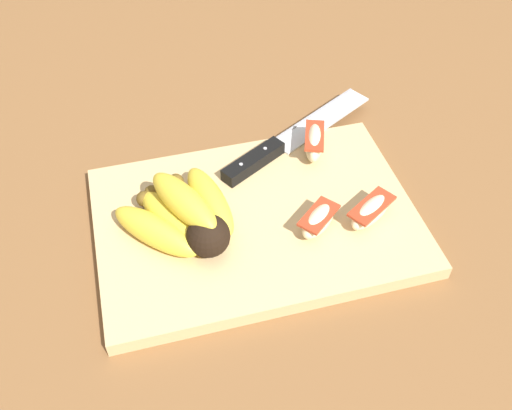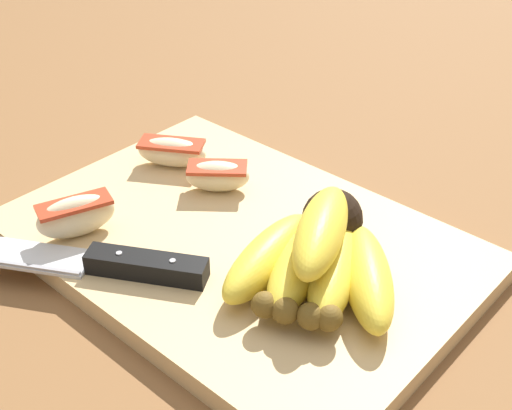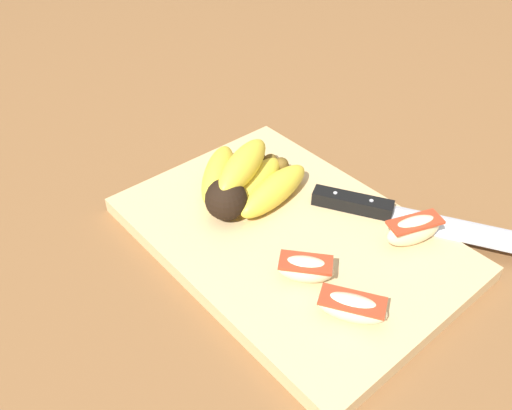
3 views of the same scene
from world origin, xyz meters
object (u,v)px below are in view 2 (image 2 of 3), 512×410
Objects in this scene: chefs_knife at (91,261)px; apple_wedge_middle at (172,151)px; apple_wedge_far at (217,175)px; apple_wedge_near at (76,216)px; banana_bunch at (319,255)px.

apple_wedge_middle is (-0.07, 0.16, 0.01)m from chefs_knife.
apple_wedge_far is (-0.01, 0.15, 0.01)m from chefs_knife.
banana_bunch is at bearing 25.43° from apple_wedge_near.
apple_wedge_far is (0.04, 0.13, -0.00)m from apple_wedge_near.
apple_wedge_far reaches higher than chefs_knife.
chefs_knife is at bearing -65.06° from apple_wedge_middle.
apple_wedge_near is at bearing 155.98° from chefs_knife.
apple_wedge_near reaches higher than apple_wedge_middle.
apple_wedge_near is at bearing -106.54° from apple_wedge_far.
apple_wedge_far is at bearing 73.46° from apple_wedge_near.
apple_wedge_middle is 1.16× the size of apple_wedge_far.
apple_wedge_near is at bearing -154.57° from banana_bunch.
chefs_knife is 4.01× the size of apple_wedge_far.
apple_wedge_middle is at bearing 101.46° from apple_wedge_near.
apple_wedge_middle is at bearing 168.76° from banana_bunch.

